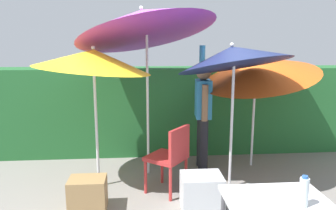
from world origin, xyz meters
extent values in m
plane|color=gray|center=(0.00, 0.00, 0.00)|extent=(24.00, 24.00, 0.00)
cube|color=#23602D|center=(0.00, 1.67, 0.75)|extent=(8.00, 0.70, 1.50)
cylinder|color=silver|center=(0.81, 0.06, 0.82)|extent=(0.04, 0.04, 1.63)
cone|color=#19234C|center=(0.79, 0.05, 1.75)|extent=(1.46, 1.43, 0.67)
sphere|color=silver|center=(0.76, 0.03, 1.89)|extent=(0.05, 0.05, 0.05)
cylinder|color=silver|center=(-0.95, 0.24, 0.79)|extent=(0.04, 0.04, 1.58)
cone|color=yellow|center=(-0.95, 0.26, 1.71)|extent=(1.50, 1.48, 0.42)
sphere|color=silver|center=(-0.95, 0.27, 1.86)|extent=(0.05, 0.05, 0.05)
cylinder|color=silver|center=(-0.27, 0.65, 1.02)|extent=(0.04, 0.04, 2.03)
cone|color=purple|center=(-0.30, 0.61, 2.19)|extent=(2.03, 1.96, 1.08)
sphere|color=silver|center=(-0.34, 0.58, 2.38)|extent=(0.05, 0.05, 0.05)
cylinder|color=silver|center=(1.37, 0.83, 0.70)|extent=(0.04, 0.04, 1.41)
cone|color=#EA5919|center=(1.39, 0.80, 1.56)|extent=(1.84, 1.78, 0.91)
sphere|color=silver|center=(1.42, 0.77, 1.73)|extent=(0.05, 0.05, 0.05)
cylinder|color=black|center=(0.57, 0.88, 0.41)|extent=(0.14, 0.14, 0.82)
cylinder|color=black|center=(0.55, 0.60, 0.41)|extent=(0.14, 0.14, 0.82)
cube|color=#338EC6|center=(0.56, 0.74, 1.10)|extent=(0.25, 0.38, 0.56)
sphere|color=#8C6647|center=(0.56, 0.74, 1.49)|extent=(0.22, 0.22, 0.22)
cylinder|color=#338EC6|center=(0.58, 0.97, 1.60)|extent=(0.10, 0.10, 0.56)
cylinder|color=#8C6647|center=(0.54, 0.51, 1.08)|extent=(0.10, 0.10, 0.52)
cylinder|color=#B72D2D|center=(-0.08, 0.29, 0.22)|extent=(0.04, 0.04, 0.44)
cylinder|color=#B72D2D|center=(-0.31, -0.01, 0.22)|extent=(0.04, 0.04, 0.44)
cylinder|color=#B72D2D|center=(0.22, 0.06, 0.22)|extent=(0.04, 0.04, 0.44)
cylinder|color=#B72D2D|center=(-0.01, -0.24, 0.22)|extent=(0.04, 0.04, 0.44)
cube|color=#B72D2D|center=(-0.05, 0.03, 0.47)|extent=(0.62, 0.62, 0.05)
cube|color=#B72D2D|center=(0.11, -0.10, 0.69)|extent=(0.30, 0.37, 0.40)
cube|color=silver|center=(0.34, -0.44, 0.20)|extent=(0.48, 0.38, 0.41)
cube|color=#9E7A4C|center=(-0.98, -0.39, 0.20)|extent=(0.42, 0.32, 0.39)
cube|color=silver|center=(0.70, -1.66, 0.71)|extent=(0.80, 0.60, 0.03)
cylinder|color=silver|center=(0.84, -1.77, 0.83)|extent=(0.07, 0.07, 0.22)
cylinder|color=#2D60B7|center=(0.84, -1.77, 0.95)|extent=(0.04, 0.04, 0.02)
camera|label=1|loc=(-0.33, -3.87, 1.91)|focal=34.15mm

